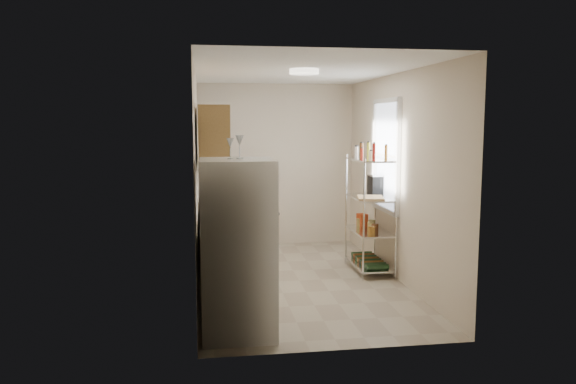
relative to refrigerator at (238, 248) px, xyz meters
name	(u,v)px	position (x,y,z in m)	size (l,w,h in m)	color
room	(299,178)	(0.87, 1.67, 0.47)	(2.52, 4.42, 2.62)	#AA9F89
counter_run	(224,240)	(-0.05, 2.11, -0.38)	(0.63, 3.51, 0.90)	tan
upper_cabinets	(213,137)	(-0.18, 1.77, 0.98)	(0.33, 2.20, 0.72)	tan
range_hood	(216,166)	(-0.13, 2.57, 0.56)	(0.50, 0.60, 0.12)	#B7BABC
window	(386,156)	(2.10, 2.02, 0.72)	(0.06, 1.00, 1.46)	white
bakers_rack	(371,189)	(1.88, 1.97, 0.28)	(0.45, 0.90, 1.73)	silver
ceiling_dome	(304,72)	(0.87, 1.37, 1.74)	(0.34, 0.34, 0.06)	white
refrigerator	(238,248)	(0.00, 0.00, 0.00)	(0.68, 0.68, 1.66)	silver
wine_glass_a	(230,149)	(-0.06, 0.01, 0.92)	(0.07, 0.07, 0.19)	silver
wine_glass_b	(240,147)	(0.03, 0.03, 0.94)	(0.08, 0.08, 0.22)	silver
rice_cooker	(219,199)	(-0.11, 2.07, 0.18)	(0.26, 0.26, 0.21)	white
frying_pan_large	(222,200)	(-0.05, 2.58, 0.09)	(0.25, 0.25, 0.04)	black
frying_pan_small	(227,197)	(0.02, 2.88, 0.09)	(0.22, 0.22, 0.05)	black
cutting_board	(371,198)	(1.81, 1.75, 0.20)	(0.32, 0.42, 0.03)	tan
espresso_machine	(375,185)	(2.01, 2.20, 0.32)	(0.15, 0.23, 0.27)	black
storage_bag	(362,220)	(1.86, 2.27, -0.18)	(0.11, 0.15, 0.17)	#AC3715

